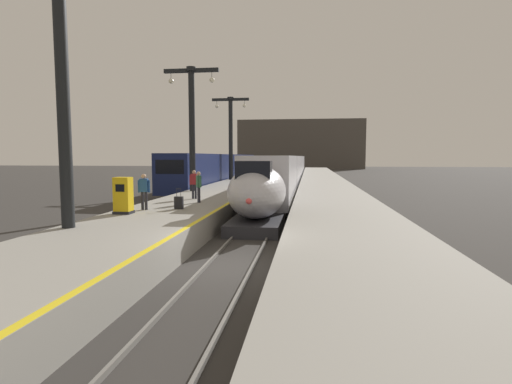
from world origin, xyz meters
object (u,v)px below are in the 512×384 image
(passenger_mid_platform, at_px, (199,184))
(ticket_machine_yellow, at_px, (123,197))
(highspeed_train_main, at_px, (290,168))
(passenger_far_waiting, at_px, (194,182))
(station_column_near, at_px, (63,51))
(passenger_near_edge, at_px, (144,189))
(rolling_suitcase, at_px, (179,203))
(station_column_far, at_px, (231,130))
(regional_train_adjacent, at_px, (221,168))
(station_column_mid, at_px, (192,117))

(passenger_mid_platform, height_order, ticket_machine_yellow, passenger_mid_platform)
(highspeed_train_main, xyz_separation_m, passenger_far_waiting, (-4.23, -30.07, 0.06))
(station_column_near, relative_size, passenger_near_edge, 5.93)
(passenger_near_edge, relative_size, passenger_mid_platform, 1.00)
(station_column_near, bearing_deg, passenger_near_edge, 81.80)
(passenger_near_edge, distance_m, passenger_far_waiting, 5.19)
(highspeed_train_main, height_order, ticket_machine_yellow, highspeed_train_main)
(passenger_far_waiting, relative_size, rolling_suitcase, 1.72)
(station_column_near, xyz_separation_m, passenger_far_waiting, (1.61, 9.92, -5.09))
(highspeed_train_main, xyz_separation_m, passenger_near_edge, (-5.15, -35.18, 0.06))
(station_column_far, relative_size, passenger_mid_platform, 5.21)
(regional_train_adjacent, bearing_deg, rolling_suitcase, -81.36)
(highspeed_train_main, relative_size, passenger_mid_platform, 44.03)
(station_column_near, bearing_deg, regional_train_adjacent, 93.72)
(station_column_near, xyz_separation_m, passenger_mid_platform, (2.42, 8.03, -5.09))
(station_column_mid, bearing_deg, rolling_suitcase, -77.15)
(station_column_mid, distance_m, ticket_machine_yellow, 12.58)
(rolling_suitcase, bearing_deg, passenger_far_waiting, 97.34)
(station_column_mid, bearing_deg, highspeed_train_main, 76.61)
(highspeed_train_main, relative_size, station_column_far, 8.44)
(highspeed_train_main, relative_size, passenger_far_waiting, 44.03)
(station_column_near, bearing_deg, passenger_far_waiting, 80.76)
(station_column_near, bearing_deg, highspeed_train_main, 81.68)
(station_column_far, height_order, passenger_mid_platform, station_column_far)
(regional_train_adjacent, relative_size, station_column_far, 4.15)
(station_column_far, bearing_deg, regional_train_adjacent, 113.39)
(highspeed_train_main, bearing_deg, passenger_far_waiting, -98.01)
(passenger_near_edge, height_order, passenger_mid_platform, same)
(station_column_near, distance_m, passenger_far_waiting, 11.27)
(passenger_mid_platform, bearing_deg, station_column_mid, 109.03)
(highspeed_train_main, distance_m, station_column_mid, 25.85)
(station_column_far, relative_size, passenger_far_waiting, 5.21)
(passenger_far_waiting, distance_m, rolling_suitcase, 4.71)
(passenger_mid_platform, height_order, passenger_far_waiting, same)
(highspeed_train_main, height_order, rolling_suitcase, highspeed_train_main)
(rolling_suitcase, bearing_deg, station_column_near, -112.61)
(highspeed_train_main, distance_m, passenger_far_waiting, 30.37)
(station_column_near, height_order, passenger_mid_platform, station_column_near)
(station_column_far, distance_m, passenger_near_edge, 25.13)
(station_column_mid, bearing_deg, passenger_near_edge, -85.89)
(station_column_mid, xyz_separation_m, station_column_far, (0.00, 14.35, -0.02))
(passenger_mid_platform, distance_m, passenger_far_waiting, 2.06)
(passenger_near_edge, height_order, passenger_far_waiting, same)
(regional_train_adjacent, bearing_deg, passenger_near_edge, -84.36)
(highspeed_train_main, relative_size, station_column_mid, 8.41)
(passenger_far_waiting, xyz_separation_m, rolling_suitcase, (0.60, -4.62, -0.69))
(rolling_suitcase, bearing_deg, passenger_near_edge, -162.23)
(station_column_near, xyz_separation_m, rolling_suitcase, (2.21, 5.30, -5.77))
(station_column_far, xyz_separation_m, passenger_far_waiting, (1.67, -19.64, -4.34))
(station_column_near, relative_size, station_column_mid, 1.13)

